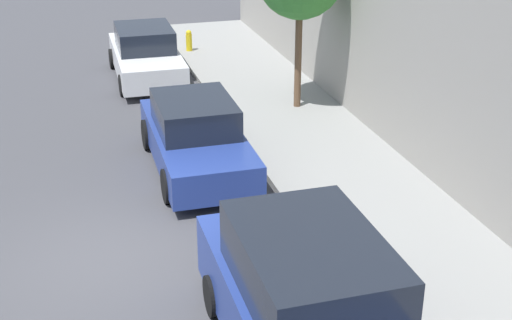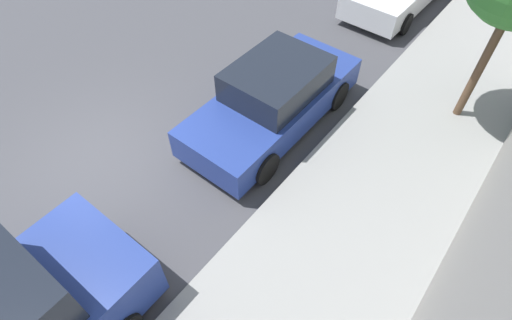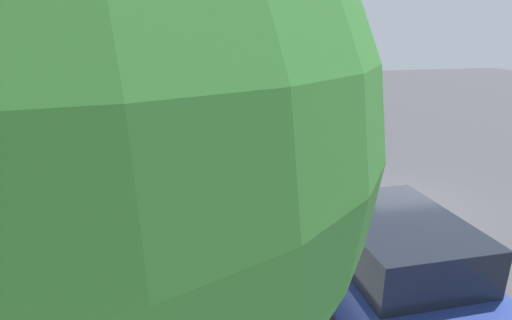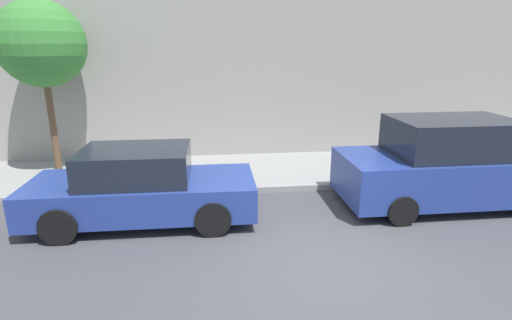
# 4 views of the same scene
# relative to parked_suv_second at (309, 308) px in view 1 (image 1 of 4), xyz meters

# --- Properties ---
(ground_plane) EXTENTS (60.00, 60.00, 0.00)m
(ground_plane) POSITION_rel_parked_suv_second_xyz_m (-2.35, 3.44, -0.93)
(ground_plane) COLOR #424247
(sidewalk) EXTENTS (3.14, 32.00, 0.15)m
(sidewalk) POSITION_rel_parked_suv_second_xyz_m (2.72, 3.44, -0.86)
(sidewalk) COLOR gray
(sidewalk) RESTS_ON ground_plane
(parked_suv_second) EXTENTS (2.08, 4.81, 1.98)m
(parked_suv_second) POSITION_rel_parked_suv_second_xyz_m (0.00, 0.00, 0.00)
(parked_suv_second) COLOR navy
(parked_suv_second) RESTS_ON ground_plane
(parked_sedan_third) EXTENTS (1.92, 4.52, 1.54)m
(parked_sedan_third) POSITION_rel_parked_suv_second_xyz_m (-0.11, 6.69, -0.21)
(parked_sedan_third) COLOR navy
(parked_sedan_third) RESTS_ON ground_plane
(parked_sedan_fourth) EXTENTS (1.92, 4.53, 1.54)m
(parked_sedan_fourth) POSITION_rel_parked_suv_second_xyz_m (-0.21, 13.42, -0.21)
(parked_sedan_fourth) COLOR silver
(parked_sedan_fourth) RESTS_ON ground_plane
(fire_hydrant) EXTENTS (0.20, 0.20, 0.69)m
(fire_hydrant) POSITION_rel_parked_suv_second_xyz_m (1.50, 15.60, -0.44)
(fire_hydrant) COLOR gold
(fire_hydrant) RESTS_ON sidewalk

